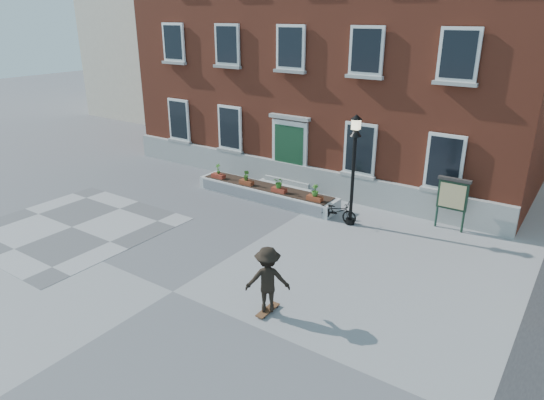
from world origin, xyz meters
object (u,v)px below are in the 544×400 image
Objects in this scene: lamp_post at (354,155)px; notice_board at (453,195)px; bicycle at (336,211)px; skateboarder at (268,280)px.

lamp_post reaches higher than notice_board.
bicycle is 3.98m from notice_board.
lamp_post is 2.10× the size of notice_board.
lamp_post is at bearing 96.86° from skateboarder.
lamp_post is (0.52, 0.09, 2.14)m from bicycle.
lamp_post reaches higher than skateboarder.
notice_board is 1.04× the size of skateboarder.
lamp_post is at bearing -85.50° from bicycle.
notice_board is (3.02, 1.52, -1.28)m from lamp_post.
bicycle is 6.24m from skateboarder.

